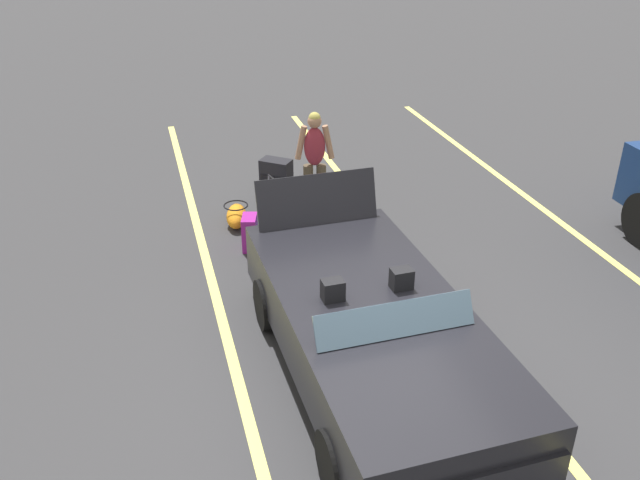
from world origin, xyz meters
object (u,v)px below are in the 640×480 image
object	(u,v)px
suitcase_medium_bright	(277,215)
traveler_person	(315,158)
suitcase_small_carryon	(250,233)
duffel_bag	(236,216)
convertible_car	(381,344)
suitcase_large_black	(277,182)

from	to	relation	value
suitcase_medium_bright	traveler_person	size ratio (longest dim) A/B	0.56
traveler_person	suitcase_small_carryon	bearing A→B (deg)	-42.05
duffel_bag	traveler_person	size ratio (longest dim) A/B	0.42
suitcase_small_carryon	suitcase_medium_bright	bearing A→B (deg)	-128.04
convertible_car	traveler_person	xyz separation A→B (m)	(-4.24, 0.48, 0.34)
convertible_car	duffel_bag	bearing A→B (deg)	-171.06
suitcase_medium_bright	suitcase_large_black	bearing A→B (deg)	64.74
duffel_bag	traveler_person	world-z (taller)	traveler_person
suitcase_small_carryon	duffel_bag	world-z (taller)	suitcase_small_carryon
suitcase_small_carryon	traveler_person	size ratio (longest dim) A/B	0.30
suitcase_large_black	suitcase_small_carryon	size ratio (longest dim) A/B	1.48
suitcase_large_black	suitcase_small_carryon	distance (m)	1.59
suitcase_small_carryon	traveler_person	xyz separation A→B (m)	(-0.85, 1.18, 0.68)
convertible_car	suitcase_small_carryon	bearing A→B (deg)	-169.78
suitcase_small_carryon	duffel_bag	distance (m)	0.80
suitcase_medium_bright	suitcase_small_carryon	bearing A→B (deg)	-157.09
convertible_car	suitcase_medium_bright	distance (m)	3.75
suitcase_small_carryon	traveler_person	world-z (taller)	traveler_person
suitcase_large_black	suitcase_medium_bright	xyz separation A→B (m)	(1.08, -0.23, -0.06)
traveler_person	suitcase_large_black	bearing A→B (deg)	-127.85
convertible_car	suitcase_medium_bright	size ratio (longest dim) A/B	4.53
suitcase_medium_bright	suitcase_small_carryon	xyz separation A→B (m)	(0.34, -0.47, -0.06)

